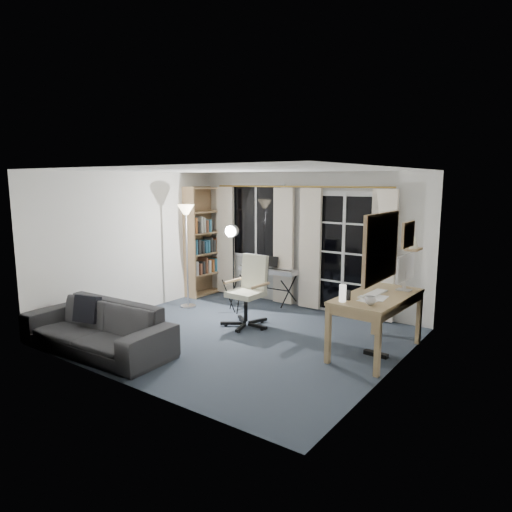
{
  "coord_description": "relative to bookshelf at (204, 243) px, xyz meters",
  "views": [
    {
      "loc": [
        3.93,
        -5.06,
        2.25
      ],
      "look_at": [
        0.08,
        0.35,
        1.15
      ],
      "focal_mm": 32.0,
      "sensor_mm": 36.0,
      "label": 1
    }
  ],
  "objects": [
    {
      "name": "monitor",
      "position": [
        4.2,
        -0.68,
        0.07
      ],
      "size": [
        0.19,
        0.57,
        0.49
      ],
      "rotation": [
        0.0,
        0.0,
        -0.05
      ],
      "color": "silver",
      "rests_on": "desk"
    },
    {
      "name": "studio_light",
      "position": [
        1.31,
        -0.76,
        0.23
      ],
      "size": [
        0.33,
        0.33,
        1.55
      ],
      "rotation": [
        0.0,
        0.0,
        0.25
      ],
      "color": "black",
      "rests_on": "floor"
    },
    {
      "name": "sofa",
      "position": [
        0.95,
        -3.22,
        -0.59
      ],
      "size": [
        2.23,
        0.75,
        0.86
      ],
      "rotation": [
        0.0,
        0.0,
        0.05
      ],
      "color": "#323235",
      "rests_on": "floor"
    },
    {
      "name": "desk",
      "position": [
        4.01,
        -1.13,
        -0.33
      ],
      "size": [
        0.81,
        1.5,
        0.79
      ],
      "rotation": [
        0.0,
        0.0,
        -0.05
      ],
      "color": "tan",
      "rests_on": "floor"
    },
    {
      "name": "mug",
      "position": [
        4.11,
        -1.63,
        -0.16
      ],
      "size": [
        0.13,
        0.11,
        0.13
      ],
      "primitive_type": "imported",
      "rotation": [
        0.0,
        0.0,
        -0.05
      ],
      "color": "silver",
      "rests_on": "desk"
    },
    {
      "name": "keyboard_piano",
      "position": [
        1.52,
        0.02,
        -0.39
      ],
      "size": [
        1.15,
        0.57,
        0.83
      ],
      "rotation": [
        0.0,
        0.0,
        0.02
      ],
      "color": "black",
      "rests_on": "floor"
    },
    {
      "name": "wall_mirror",
      "position": [
        4.35,
        -2.02,
        0.53
      ],
      "size": [
        0.04,
        0.94,
        0.74
      ],
      "color": "tan",
      "rests_on": "floor"
    },
    {
      "name": "bookshelf",
      "position": [
        0.0,
        0.0,
        0.0
      ],
      "size": [
        0.38,
        1.01,
        2.14
      ],
      "rotation": [
        0.0,
        0.0,
        -0.04
      ],
      "color": "tan",
      "rests_on": "floor"
    },
    {
      "name": "framed_print",
      "position": [
        4.36,
        -1.12,
        0.58
      ],
      "size": [
        0.03,
        0.42,
        0.32
      ],
      "color": "tan",
      "rests_on": "floor"
    },
    {
      "name": "window",
      "position": [
        1.08,
        0.3,
        0.48
      ],
      "size": [
        1.2,
        0.08,
        1.4
      ],
      "color": "white",
      "rests_on": "floor"
    },
    {
      "name": "curtains",
      "position": [
        1.99,
        0.21,
        0.08
      ],
      "size": [
        3.6,
        0.07,
        2.13
      ],
      "color": "gold",
      "rests_on": "floor"
    },
    {
      "name": "desk_clutter",
      "position": [
        3.93,
        -1.37,
        -0.4
      ],
      "size": [
        0.49,
        0.89,
        1.0
      ],
      "rotation": [
        0.0,
        0.0,
        -0.05
      ],
      "color": "white",
      "rests_on": "desk"
    },
    {
      "name": "torchiere_lamp",
      "position": [
        0.44,
        -0.95,
        0.47
      ],
      "size": [
        0.33,
        0.33,
        1.84
      ],
      "rotation": [
        0.0,
        0.0,
        -0.12
      ],
      "color": "#B2B2B7",
      "rests_on": "floor"
    },
    {
      "name": "french_door",
      "position": [
        2.88,
        0.3,
        0.01
      ],
      "size": [
        1.32,
        0.09,
        2.11
      ],
      "color": "white",
      "rests_on": "floor"
    },
    {
      "name": "office_chair",
      "position": [
        1.95,
        -1.11,
        -0.36
      ],
      "size": [
        0.74,
        0.77,
        1.11
      ],
      "rotation": [
        0.0,
        0.0,
        -0.03
      ],
      "color": "black",
      "rests_on": "floor"
    },
    {
      "name": "wall_shelf",
      "position": [
        4.29,
        -0.62,
        0.39
      ],
      "size": [
        0.16,
        0.3,
        0.18
      ],
      "color": "tan",
      "rests_on": "floor"
    },
    {
      "name": "floor",
      "position": [
        2.13,
        -1.67,
        -1.03
      ],
      "size": [
        4.5,
        4.0,
        0.02
      ],
      "primitive_type": "cube",
      "color": "#343E4C",
      "rests_on": "ground"
    }
  ]
}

